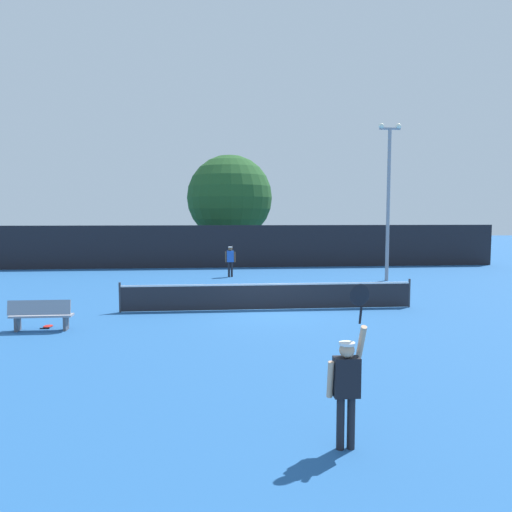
% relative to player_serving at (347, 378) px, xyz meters
% --- Properties ---
extents(ground_plane, '(120.00, 120.00, 0.00)m').
position_rel_player_serving_xyz_m(ground_plane, '(0.10, 10.67, -1.06)').
color(ground_plane, '#235693').
extents(tennis_net, '(10.69, 0.08, 1.07)m').
position_rel_player_serving_xyz_m(tennis_net, '(0.10, 10.67, -0.55)').
color(tennis_net, '#232328').
rests_on(tennis_net, ground).
extents(perimeter_fence, '(34.20, 0.12, 2.77)m').
position_rel_player_serving_xyz_m(perimeter_fence, '(0.10, 25.12, 0.32)').
color(perimeter_fence, black).
rests_on(perimeter_fence, ground).
extents(player_serving, '(0.68, 0.39, 2.45)m').
position_rel_player_serving_xyz_m(player_serving, '(0.00, 0.00, 0.00)').
color(player_serving, black).
rests_on(player_serving, ground).
extents(player_receiving, '(0.57, 0.25, 1.69)m').
position_rel_player_serving_xyz_m(player_receiving, '(-0.92, 20.24, -0.03)').
color(player_receiving, blue).
rests_on(player_receiving, ground).
extents(tennis_ball, '(0.07, 0.07, 0.07)m').
position_rel_player_serving_xyz_m(tennis_ball, '(-2.39, 13.83, -1.03)').
color(tennis_ball, '#CCE033').
rests_on(tennis_ball, ground).
extents(spare_racket, '(0.28, 0.52, 0.04)m').
position_rel_player_serving_xyz_m(spare_racket, '(-7.03, 8.56, -1.04)').
color(spare_racket, black).
rests_on(spare_racket, ground).
extents(courtside_bench, '(1.80, 0.44, 0.95)m').
position_rel_player_serving_xyz_m(courtside_bench, '(-7.04, 8.03, -0.58)').
color(courtside_bench, gray).
rests_on(courtside_bench, ground).
extents(light_pole, '(1.18, 0.28, 8.13)m').
position_rel_player_serving_xyz_m(light_pole, '(7.21, 17.95, 3.56)').
color(light_pole, gray).
rests_on(light_pole, ground).
extents(large_tree, '(6.55, 6.55, 8.03)m').
position_rel_player_serving_xyz_m(large_tree, '(-0.52, 31.08, 3.69)').
color(large_tree, brown).
rests_on(large_tree, ground).
extents(parked_car_near, '(2.00, 4.24, 1.69)m').
position_rel_player_serving_xyz_m(parked_car_near, '(6.46, 31.26, -0.29)').
color(parked_car_near, navy).
rests_on(parked_car_near, ground).
extents(parked_car_mid, '(2.06, 4.27, 1.69)m').
position_rel_player_serving_xyz_m(parked_car_mid, '(9.94, 32.88, -0.29)').
color(parked_car_mid, black).
rests_on(parked_car_mid, ground).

